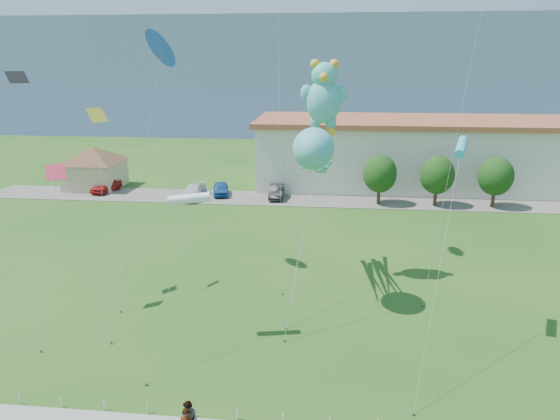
{
  "coord_description": "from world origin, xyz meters",
  "views": [
    {
      "loc": [
        4.71,
        -19.16,
        14.9
      ],
      "look_at": [
        1.91,
        8.0,
        6.78
      ],
      "focal_mm": 32.0,
      "sensor_mm": 36.0,
      "label": 1
    }
  ],
  "objects_px": {
    "parked_car_blue": "(221,189)",
    "teddy_bear_kite": "(324,96)",
    "pavilion": "(94,163)",
    "octopus_kite": "(314,158)",
    "warehouse": "(505,153)",
    "parked_car_red": "(106,186)",
    "parked_car_black": "(277,192)",
    "parked_car_white": "(194,192)",
    "pedestrian_right": "(189,420)"
  },
  "relations": [
    {
      "from": "warehouse",
      "to": "parked_car_blue",
      "type": "bearing_deg",
      "value": -166.64
    },
    {
      "from": "pedestrian_right",
      "to": "octopus_kite",
      "type": "height_order",
      "value": "octopus_kite"
    },
    {
      "from": "pavilion",
      "to": "octopus_kite",
      "type": "height_order",
      "value": "octopus_kite"
    },
    {
      "from": "warehouse",
      "to": "pavilion",
      "type": "bearing_deg",
      "value": -173.16
    },
    {
      "from": "parked_car_red",
      "to": "teddy_bear_kite",
      "type": "xyz_separation_m",
      "value": [
        25.86,
        -21.16,
        11.93
      ]
    },
    {
      "from": "warehouse",
      "to": "parked_car_black",
      "type": "xyz_separation_m",
      "value": [
        -27.3,
        -8.74,
        -3.33
      ]
    },
    {
      "from": "pavilion",
      "to": "warehouse",
      "type": "height_order",
      "value": "warehouse"
    },
    {
      "from": "pavilion",
      "to": "teddy_bear_kite",
      "type": "relative_size",
      "value": 0.61
    },
    {
      "from": "parked_car_blue",
      "to": "teddy_bear_kite",
      "type": "relative_size",
      "value": 0.28
    },
    {
      "from": "parked_car_black",
      "to": "octopus_kite",
      "type": "relative_size",
      "value": 0.38
    },
    {
      "from": "parked_car_red",
      "to": "parked_car_white",
      "type": "xyz_separation_m",
      "value": [
        11.08,
        -1.71,
        -0.01
      ]
    },
    {
      "from": "parked_car_white",
      "to": "parked_car_blue",
      "type": "bearing_deg",
      "value": 34.2
    },
    {
      "from": "warehouse",
      "to": "parked_car_red",
      "type": "height_order",
      "value": "warehouse"
    },
    {
      "from": "parked_car_blue",
      "to": "octopus_kite",
      "type": "bearing_deg",
      "value": -76.92
    },
    {
      "from": "octopus_kite",
      "to": "teddy_bear_kite",
      "type": "relative_size",
      "value": 0.77
    },
    {
      "from": "pavilion",
      "to": "parked_car_black",
      "type": "height_order",
      "value": "pavilion"
    },
    {
      "from": "parked_car_blue",
      "to": "teddy_bear_kite",
      "type": "height_order",
      "value": "teddy_bear_kite"
    },
    {
      "from": "pedestrian_right",
      "to": "parked_car_white",
      "type": "xyz_separation_m",
      "value": [
        -9.95,
        36.89,
        -0.15
      ]
    },
    {
      "from": "warehouse",
      "to": "pedestrian_right",
      "type": "distance_m",
      "value": 53.87
    },
    {
      "from": "parked_car_black",
      "to": "teddy_bear_kite",
      "type": "distance_m",
      "value": 24.34
    },
    {
      "from": "parked_car_red",
      "to": "teddy_bear_kite",
      "type": "height_order",
      "value": "teddy_bear_kite"
    },
    {
      "from": "pedestrian_right",
      "to": "parked_car_blue",
      "type": "bearing_deg",
      "value": 120.25
    },
    {
      "from": "pedestrian_right",
      "to": "parked_car_red",
      "type": "xyz_separation_m",
      "value": [
        -21.03,
        38.6,
        -0.14
      ]
    },
    {
      "from": "parked_car_black",
      "to": "parked_car_white",
      "type": "bearing_deg",
      "value": -176.04
    },
    {
      "from": "warehouse",
      "to": "parked_car_red",
      "type": "relative_size",
      "value": 13.86
    },
    {
      "from": "warehouse",
      "to": "parked_car_red",
      "type": "xyz_separation_m",
      "value": [
        -47.73,
        -8.08,
        -3.31
      ]
    },
    {
      "from": "parked_car_white",
      "to": "parked_car_black",
      "type": "height_order",
      "value": "parked_car_white"
    },
    {
      "from": "parked_car_white",
      "to": "octopus_kite",
      "type": "height_order",
      "value": "octopus_kite"
    },
    {
      "from": "parked_car_blue",
      "to": "teddy_bear_kite",
      "type": "bearing_deg",
      "value": -72.6
    },
    {
      "from": "warehouse",
      "to": "parked_car_blue",
      "type": "relative_size",
      "value": 14.31
    },
    {
      "from": "pedestrian_right",
      "to": "parked_car_red",
      "type": "bearing_deg",
      "value": 138.3
    },
    {
      "from": "pavilion",
      "to": "parked_car_red",
      "type": "height_order",
      "value": "pavilion"
    },
    {
      "from": "pedestrian_right",
      "to": "parked_car_red",
      "type": "distance_m",
      "value": 43.96
    },
    {
      "from": "warehouse",
      "to": "parked_car_red",
      "type": "distance_m",
      "value": 48.52
    },
    {
      "from": "pavilion",
      "to": "octopus_kite",
      "type": "relative_size",
      "value": 0.79
    },
    {
      "from": "octopus_kite",
      "to": "teddy_bear_kite",
      "type": "height_order",
      "value": "teddy_bear_kite"
    },
    {
      "from": "warehouse",
      "to": "parked_car_blue",
      "type": "xyz_separation_m",
      "value": [
        -33.88,
        -8.05,
        -3.34
      ]
    },
    {
      "from": "parked_car_red",
      "to": "parked_car_blue",
      "type": "bearing_deg",
      "value": 12.85
    },
    {
      "from": "parked_car_red",
      "to": "teddy_bear_kite",
      "type": "distance_m",
      "value": 35.48
    },
    {
      "from": "parked_car_red",
      "to": "teddy_bear_kite",
      "type": "relative_size",
      "value": 0.29
    },
    {
      "from": "parked_car_blue",
      "to": "warehouse",
      "type": "bearing_deg",
      "value": 1.22
    },
    {
      "from": "pavilion",
      "to": "teddy_bear_kite",
      "type": "height_order",
      "value": "teddy_bear_kite"
    },
    {
      "from": "warehouse",
      "to": "parked_car_black",
      "type": "height_order",
      "value": "warehouse"
    },
    {
      "from": "warehouse",
      "to": "parked_car_white",
      "type": "bearing_deg",
      "value": -165.04
    },
    {
      "from": "pavilion",
      "to": "parked_car_black",
      "type": "distance_m",
      "value": 22.97
    },
    {
      "from": "pavilion",
      "to": "warehouse",
      "type": "xyz_separation_m",
      "value": [
        50.0,
        6.0,
        1.1
      ]
    },
    {
      "from": "parked_car_white",
      "to": "pedestrian_right",
      "type": "bearing_deg",
      "value": -72.93
    },
    {
      "from": "parked_car_white",
      "to": "teddy_bear_kite",
      "type": "relative_size",
      "value": 0.34
    },
    {
      "from": "pedestrian_right",
      "to": "teddy_bear_kite",
      "type": "relative_size",
      "value": 0.11
    },
    {
      "from": "pavilion",
      "to": "parked_car_white",
      "type": "relative_size",
      "value": 1.81
    }
  ]
}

